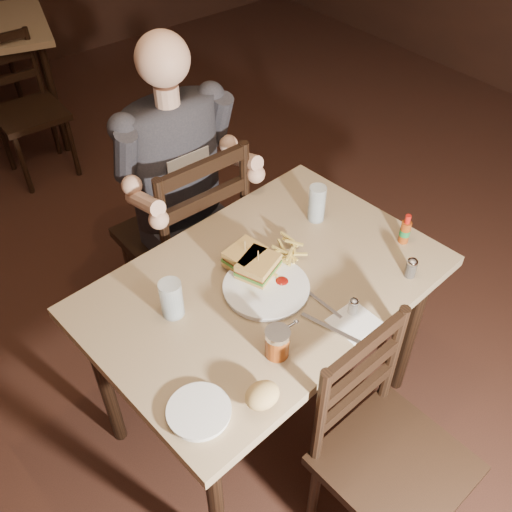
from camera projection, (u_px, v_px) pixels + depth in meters
room_shell at (283, 45)px, 1.75m from camera, size 7.00×7.00×7.00m
main_table at (265, 299)px, 1.94m from camera, size 1.23×0.88×0.77m
chair_far at (182, 237)px, 2.46m from camera, size 0.46×0.51×1.00m
chair_near at (395, 465)px, 1.76m from camera, size 0.43×0.47×0.89m
bg_chair_near at (29, 113)px, 3.40m from camera, size 0.40×0.44×0.84m
diner at (178, 151)px, 2.13m from camera, size 0.51×0.40×0.88m
dinner_plate at (266, 288)px, 1.85m from camera, size 0.30×0.30×0.02m
sandwich_left at (258, 261)px, 1.86m from camera, size 0.16×0.15×0.11m
sandwich_right at (245, 252)px, 1.89m from camera, size 0.14×0.12×0.10m
fries_pile at (278, 255)px, 1.93m from camera, size 0.25×0.18×0.04m
ketchup_dollop at (282, 281)px, 1.86m from camera, size 0.05×0.05×0.01m
glass_left at (172, 299)px, 1.74m from camera, size 0.08×0.08×0.13m
glass_right at (317, 203)px, 2.08m from camera, size 0.07×0.07×0.14m
hot_sauce at (406, 229)px, 1.99m from camera, size 0.04×0.04×0.12m
salt_shaker at (353, 306)px, 1.77m from camera, size 0.03×0.03×0.06m
pepper_shaker at (411, 268)px, 1.88m from camera, size 0.04×0.04×0.07m
syrup_dispenser at (277, 343)px, 1.64m from camera, size 0.08×0.08×0.10m
napkin at (354, 322)px, 1.76m from camera, size 0.14×0.13×0.00m
knife at (333, 329)px, 1.73m from camera, size 0.08×0.21×0.01m
fork at (324, 305)px, 1.80m from camera, size 0.02×0.15×0.00m
side_plate at (199, 412)px, 1.52m from camera, size 0.18×0.18×0.01m
bread_roll at (262, 395)px, 1.52m from camera, size 0.11×0.09×0.06m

